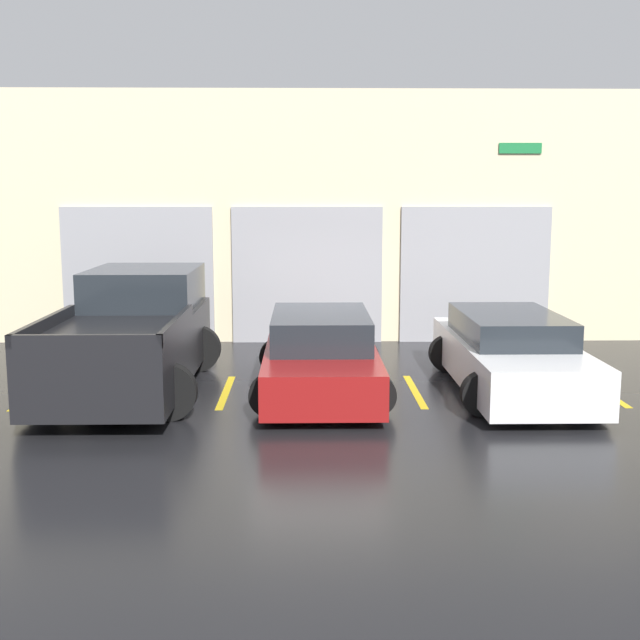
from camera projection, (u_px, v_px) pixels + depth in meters
ground_plane at (319, 372)px, 14.44m from camera, size 28.00×28.00×0.00m
shophouse_building at (316, 220)px, 17.28m from camera, size 15.59×0.68×5.34m
pickup_truck at (132, 336)px, 13.07m from camera, size 2.58×5.16×1.88m
sedan_white at (510, 354)px, 12.98m from camera, size 2.16×4.77×1.27m
sedan_side at (321, 355)px, 12.93m from camera, size 2.14×4.51×1.28m
parking_stripe_far_left at (35, 393)px, 12.91m from camera, size 0.12×2.20×0.01m
parking_stripe_left at (226, 392)px, 12.96m from camera, size 0.12×2.20×0.01m
parking_stripe_centre at (415, 391)px, 13.02m from camera, size 0.12×2.20×0.01m
parking_stripe_right at (602, 390)px, 13.08m from camera, size 0.12×2.20×0.01m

